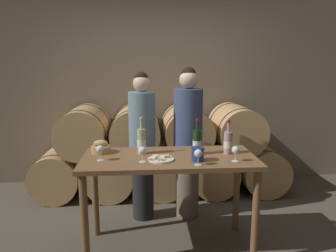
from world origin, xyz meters
name	(u,v)px	position (x,y,z in m)	size (l,w,h in m)	color
ground_plane	(169,247)	(0.00, 0.00, 0.00)	(10.00, 10.00, 0.00)	#564F44
stone_wall_back	(159,70)	(0.00, 1.90, 1.60)	(10.00, 0.12, 3.20)	#7F705B
barrel_stack	(161,152)	(0.00, 1.37, 0.55)	(3.27, 0.83, 1.16)	tan
tasting_table	(169,170)	(0.00, 0.00, 0.76)	(1.55, 0.70, 0.89)	brown
person_left	(142,145)	(-0.24, 0.64, 0.84)	(0.29, 0.29, 1.62)	#232326
person_right	(188,142)	(0.25, 0.64, 0.86)	(0.31, 0.31, 1.67)	#756651
wine_bottle_red	(197,142)	(0.26, 0.06, 1.01)	(0.08, 0.08, 0.33)	#193819
wine_bottle_white	(142,141)	(-0.24, 0.11, 1.01)	(0.08, 0.08, 0.34)	#ADBC7F
wine_bottle_rose	(228,142)	(0.55, 0.06, 1.00)	(0.08, 0.08, 0.31)	#BC8E93
blue_crock	(198,154)	(0.23, -0.14, 0.96)	(0.11, 0.11, 0.12)	navy
bread_basket	(101,148)	(-0.62, 0.17, 0.94)	(0.18, 0.18, 0.12)	tan
cheese_plate	(161,159)	(-0.08, -0.10, 0.90)	(0.23, 0.23, 0.04)	white
wine_glass_far_left	(100,150)	(-0.60, -0.07, 0.99)	(0.07, 0.07, 0.13)	white
wine_glass_left	(142,151)	(-0.23, -0.14, 0.99)	(0.07, 0.07, 0.13)	white
wine_glass_center	(198,154)	(0.22, -0.26, 0.99)	(0.07, 0.07, 0.13)	white
wine_glass_right	(236,151)	(0.55, -0.18, 0.99)	(0.07, 0.07, 0.13)	white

